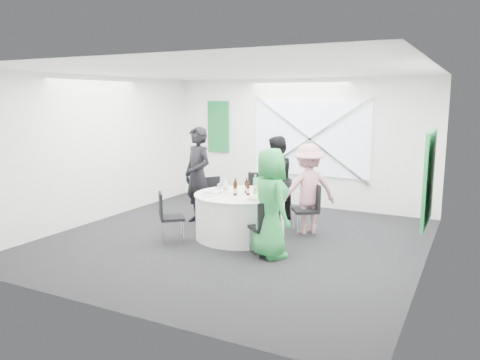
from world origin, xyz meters
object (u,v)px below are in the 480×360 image
at_px(person_woman_green, 270,203).
at_px(chair_front_right, 266,224).
at_px(chair_back_left, 213,196).
at_px(clear_water_bottle, 225,187).
at_px(green_water_bottle, 255,186).
at_px(person_woman_pink, 308,189).
at_px(banquet_table, 240,215).
at_px(chair_back_right, 310,205).
at_px(person_man_back_left, 198,176).
at_px(person_man_back, 276,179).
at_px(chair_front_left, 167,213).
at_px(chair_back, 257,193).

bearing_deg(person_woman_green, chair_front_right, 43.64).
height_order(chair_back_left, clear_water_bottle, clear_water_bottle).
bearing_deg(green_water_bottle, person_woman_pink, 41.86).
relative_size(banquet_table, chair_back_right, 1.73).
relative_size(person_man_back_left, person_woman_green, 1.12).
bearing_deg(person_man_back, clear_water_bottle, -10.16).
bearing_deg(green_water_bottle, person_man_back_left, 166.13).
relative_size(chair_front_left, person_woman_green, 0.51).
height_order(banquet_table, chair_back, chair_back).
bearing_deg(chair_back_right, clear_water_bottle, -93.01).
distance_m(chair_back_left, person_man_back, 1.24).
distance_m(banquet_table, chair_back_right, 1.24).
height_order(chair_back, chair_back_left, chair_back).
height_order(chair_back, clear_water_bottle, clear_water_bottle).
relative_size(banquet_table, person_woman_pink, 0.98).
distance_m(chair_back_left, person_man_back_left, 0.52).
relative_size(chair_back_left, chair_front_right, 1.02).
bearing_deg(chair_back, person_man_back, -4.99).
height_order(chair_back, person_man_back, person_man_back).
bearing_deg(chair_back_left, chair_front_left, -142.96).
bearing_deg(chair_back_right, chair_back_left, -123.83).
xyz_separation_m(chair_back, green_water_bottle, (0.47, -1.06, 0.35)).
bearing_deg(person_woman_green, banquet_table, 0.00).
height_order(chair_back_right, clear_water_bottle, clear_water_bottle).
distance_m(banquet_table, chair_front_right, 1.05).
height_order(chair_back_right, green_water_bottle, green_water_bottle).
height_order(chair_front_left, green_water_bottle, green_water_bottle).
distance_m(person_woman_pink, clear_water_bottle, 1.46).
xyz_separation_m(chair_back_left, green_water_bottle, (1.17, -0.58, 0.39)).
bearing_deg(person_man_back, banquet_table, 0.00).
height_order(banquet_table, chair_back_right, chair_back_right).
bearing_deg(chair_back, green_water_bottle, -77.52).
relative_size(person_man_back, person_woman_green, 1.01).
bearing_deg(person_man_back_left, chair_back_left, 72.74).
bearing_deg(person_woman_pink, chair_back, -58.16).
xyz_separation_m(person_woman_green, green_water_bottle, (-0.62, 0.80, 0.07)).
distance_m(chair_front_left, green_water_bottle, 1.54).
distance_m(banquet_table, chair_front_left, 1.24).
xyz_separation_m(chair_back_right, person_man_back, (-0.89, 0.55, 0.30)).
bearing_deg(chair_front_left, person_man_back_left, -32.05).
bearing_deg(chair_back_right, person_woman_pink, -171.92).
distance_m(chair_back, green_water_bottle, 1.21).
bearing_deg(banquet_table, person_man_back, 83.56).
bearing_deg(chair_front_left, person_woman_pink, -91.19).
bearing_deg(chair_back_right, chair_back, -144.86).
height_order(banquet_table, clear_water_bottle, clear_water_bottle).
bearing_deg(banquet_table, chair_back_right, 32.97).
distance_m(banquet_table, person_man_back_left, 1.34).
relative_size(person_woman_green, clear_water_bottle, 6.02).
bearing_deg(chair_back_left, chair_back_right, -54.33).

